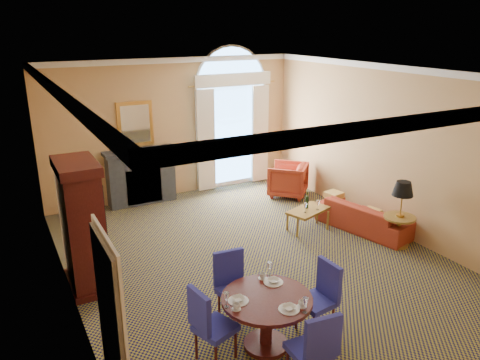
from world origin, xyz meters
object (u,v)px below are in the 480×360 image
side_table (401,206)px  dining_table (267,310)px  armchair (288,180)px  coffee_table (308,211)px  sofa (365,216)px  armoire (83,228)px

side_table → dining_table: bearing=-160.3°
armchair → coffee_table: 1.99m
armchair → side_table: bearing=50.3°
sofa → armchair: (-0.26, 2.35, 0.11)m
armchair → coffee_table: bearing=22.6°
armoire → side_table: 5.48m
armoire → sofa: (5.27, -0.46, -0.70)m
sofa → side_table: side_table is taller
sofa → coffee_table: (-1.01, 0.51, 0.13)m
armoire → side_table: bearing=-13.6°
dining_table → side_table: side_table is taller
dining_table → armoire: bearing=123.0°
dining_table → coffee_table: (2.58, 2.64, -0.12)m
armchair → dining_table: bearing=8.3°
coffee_table → side_table: side_table is taller
dining_table → armchair: 5.59m
armoire → coffee_table: size_ratio=2.08×
armchair → side_table: size_ratio=0.71×
armchair → armoire: bearing=-24.4°
coffee_table → side_table: 1.75m
armoire → sofa: armoire is taller
armchair → coffee_table: (-0.75, -1.84, 0.02)m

